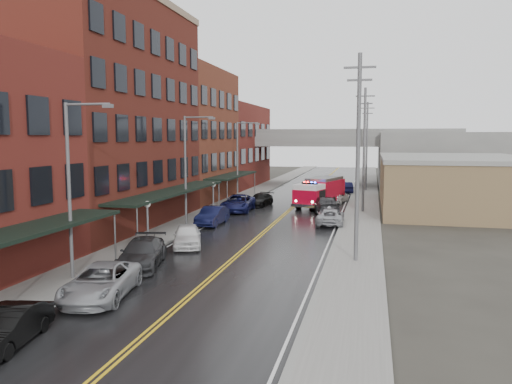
# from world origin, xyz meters

# --- Properties ---
(ground) EXTENTS (220.00, 220.00, 0.00)m
(ground) POSITION_xyz_m (0.00, 0.00, 0.00)
(ground) COLOR #2D2B26
(ground) RESTS_ON ground
(road) EXTENTS (11.00, 160.00, 0.02)m
(road) POSITION_xyz_m (0.00, 30.00, 0.01)
(road) COLOR black
(road) RESTS_ON ground
(sidewalk_left) EXTENTS (3.00, 160.00, 0.15)m
(sidewalk_left) POSITION_xyz_m (-7.30, 30.00, 0.07)
(sidewalk_left) COLOR slate
(sidewalk_left) RESTS_ON ground
(sidewalk_right) EXTENTS (3.00, 160.00, 0.15)m
(sidewalk_right) POSITION_xyz_m (7.30, 30.00, 0.07)
(sidewalk_right) COLOR slate
(sidewalk_right) RESTS_ON ground
(curb_left) EXTENTS (0.30, 160.00, 0.15)m
(curb_left) POSITION_xyz_m (-5.65, 30.00, 0.07)
(curb_left) COLOR gray
(curb_left) RESTS_ON ground
(curb_right) EXTENTS (0.30, 160.00, 0.15)m
(curb_right) POSITION_xyz_m (5.65, 30.00, 0.07)
(curb_right) COLOR gray
(curb_right) RESTS_ON ground
(brick_building_b) EXTENTS (9.00, 20.00, 18.00)m
(brick_building_b) POSITION_xyz_m (-13.30, 23.00, 9.00)
(brick_building_b) COLOR #4C1A14
(brick_building_b) RESTS_ON ground
(brick_building_c) EXTENTS (9.00, 15.00, 15.00)m
(brick_building_c) POSITION_xyz_m (-13.30, 40.50, 7.50)
(brick_building_c) COLOR brown
(brick_building_c) RESTS_ON ground
(brick_building_far) EXTENTS (9.00, 20.00, 12.00)m
(brick_building_far) POSITION_xyz_m (-13.30, 58.00, 6.00)
(brick_building_far) COLOR maroon
(brick_building_far) RESTS_ON ground
(tan_building) EXTENTS (14.00, 22.00, 5.00)m
(tan_building) POSITION_xyz_m (16.00, 40.00, 2.50)
(tan_building) COLOR olive
(tan_building) RESTS_ON ground
(right_far_block) EXTENTS (18.00, 30.00, 8.00)m
(right_far_block) POSITION_xyz_m (18.00, 70.00, 4.00)
(right_far_block) COLOR slate
(right_far_block) RESTS_ON ground
(awning_0) EXTENTS (2.60, 16.00, 3.09)m
(awning_0) POSITION_xyz_m (-7.49, 4.00, 2.99)
(awning_0) COLOR black
(awning_0) RESTS_ON ground
(awning_1) EXTENTS (2.60, 18.00, 3.09)m
(awning_1) POSITION_xyz_m (-7.49, 23.00, 2.99)
(awning_1) COLOR black
(awning_1) RESTS_ON ground
(awning_2) EXTENTS (2.60, 13.00, 3.09)m
(awning_2) POSITION_xyz_m (-7.49, 40.50, 2.99)
(awning_2) COLOR black
(awning_2) RESTS_ON ground
(globe_lamp_1) EXTENTS (0.44, 0.44, 3.12)m
(globe_lamp_1) POSITION_xyz_m (-6.40, 16.00, 2.31)
(globe_lamp_1) COLOR #59595B
(globe_lamp_1) RESTS_ON ground
(globe_lamp_2) EXTENTS (0.44, 0.44, 3.12)m
(globe_lamp_2) POSITION_xyz_m (-6.40, 30.00, 2.31)
(globe_lamp_2) COLOR #59595B
(globe_lamp_2) RESTS_ON ground
(street_lamp_0) EXTENTS (2.64, 0.22, 9.00)m
(street_lamp_0) POSITION_xyz_m (-6.55, 8.00, 5.19)
(street_lamp_0) COLOR #59595B
(street_lamp_0) RESTS_ON ground
(street_lamp_1) EXTENTS (2.64, 0.22, 9.00)m
(street_lamp_1) POSITION_xyz_m (-6.55, 24.00, 5.19)
(street_lamp_1) COLOR #59595B
(street_lamp_1) RESTS_ON ground
(street_lamp_2) EXTENTS (2.64, 0.22, 9.00)m
(street_lamp_2) POSITION_xyz_m (-6.55, 40.00, 5.19)
(street_lamp_2) COLOR #59595B
(street_lamp_2) RESTS_ON ground
(utility_pole_0) EXTENTS (1.80, 0.24, 12.00)m
(utility_pole_0) POSITION_xyz_m (7.20, 15.00, 6.31)
(utility_pole_0) COLOR #59595B
(utility_pole_0) RESTS_ON ground
(utility_pole_1) EXTENTS (1.80, 0.24, 12.00)m
(utility_pole_1) POSITION_xyz_m (7.20, 35.00, 6.31)
(utility_pole_1) COLOR #59595B
(utility_pole_1) RESTS_ON ground
(utility_pole_2) EXTENTS (1.80, 0.24, 12.00)m
(utility_pole_2) POSITION_xyz_m (7.20, 55.00, 6.31)
(utility_pole_2) COLOR #59595B
(utility_pole_2) RESTS_ON ground
(overpass) EXTENTS (40.00, 10.00, 7.50)m
(overpass) POSITION_xyz_m (0.00, 62.00, 5.99)
(overpass) COLOR slate
(overpass) RESTS_ON ground
(fire_truck) EXTENTS (5.05, 8.70, 3.03)m
(fire_truck) POSITION_xyz_m (2.66, 38.51, 1.64)
(fire_truck) COLOR #B10821
(fire_truck) RESTS_ON ground
(parked_car_left_1) EXTENTS (2.08, 4.29, 1.35)m
(parked_car_left_1) POSITION_xyz_m (-4.26, 0.30, 0.68)
(parked_car_left_1) COLOR black
(parked_car_left_1) RESTS_ON ground
(parked_car_left_2) EXTENTS (3.44, 5.80, 1.51)m
(parked_car_left_2) POSITION_xyz_m (-3.88, 5.80, 0.76)
(parked_car_left_2) COLOR #94979C
(parked_car_left_2) RESTS_ON ground
(parked_car_left_3) EXTENTS (3.38, 5.73, 1.56)m
(parked_car_left_3) POSITION_xyz_m (-4.53, 11.30, 0.78)
(parked_car_left_3) COLOR #292A2C
(parked_car_left_3) RESTS_ON ground
(parked_car_left_4) EXTENTS (3.20, 4.80, 1.52)m
(parked_car_left_4) POSITION_xyz_m (-3.94, 16.80, 0.76)
(parked_car_left_4) COLOR white
(parked_car_left_4) RESTS_ON ground
(parked_car_left_5) EXTENTS (1.71, 4.71, 1.54)m
(parked_car_left_5) POSITION_xyz_m (-4.93, 25.20, 0.77)
(parked_car_left_5) COLOR black
(parked_car_left_5) RESTS_ON ground
(parked_car_left_6) EXTENTS (3.01, 6.01, 1.63)m
(parked_car_left_6) POSITION_xyz_m (-4.86, 33.20, 0.82)
(parked_car_left_6) COLOR #121444
(parked_car_left_6) RESTS_ON ground
(parked_car_left_7) EXTENTS (2.49, 4.79, 1.33)m
(parked_car_left_7) POSITION_xyz_m (-3.60, 37.46, 0.66)
(parked_car_left_7) COLOR black
(parked_car_left_7) RESTS_ON ground
(parked_car_right_0) EXTENTS (2.41, 4.92, 1.35)m
(parked_car_right_0) POSITION_xyz_m (4.69, 27.58, 0.67)
(parked_car_right_0) COLOR #9B9DA3
(parked_car_right_0) RESTS_ON ground
(parked_car_right_1) EXTENTS (3.48, 5.83, 1.58)m
(parked_car_right_1) POSITION_xyz_m (3.60, 34.20, 0.79)
(parked_car_right_1) COLOR #2A292C
(parked_car_right_1) RESTS_ON ground
(parked_car_right_2) EXTENTS (2.67, 4.64, 1.48)m
(parked_car_right_2) POSITION_xyz_m (4.27, 41.90, 0.74)
(parked_car_right_2) COLOR white
(parked_car_right_2) RESTS_ON ground
(parked_car_right_3) EXTENTS (2.32, 4.70, 1.48)m
(parked_car_right_3) POSITION_xyz_m (4.60, 52.20, 0.74)
(parked_car_right_3) COLOR black
(parked_car_right_3) RESTS_ON ground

